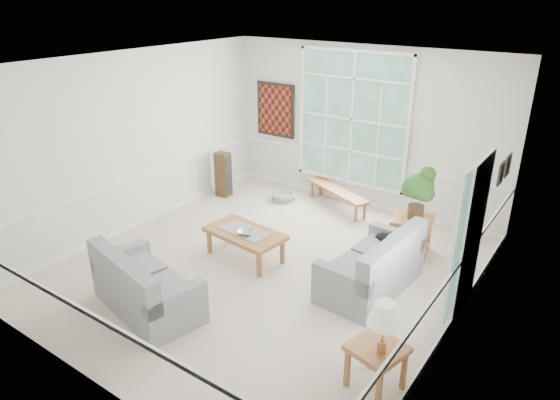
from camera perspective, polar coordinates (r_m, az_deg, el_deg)
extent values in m
cube|color=beige|center=(7.63, -1.49, -7.63)|extent=(5.50, 6.00, 0.01)
cube|color=white|center=(6.63, -1.77, 15.35)|extent=(5.50, 6.00, 0.02)
cube|color=silver|center=(9.45, 9.41, 8.09)|extent=(5.50, 0.02, 3.00)
cube|color=silver|center=(5.12, -22.20, -6.54)|extent=(5.50, 0.02, 3.00)
cube|color=silver|center=(8.83, -16.19, 6.44)|extent=(0.02, 6.00, 3.00)
cube|color=silver|center=(5.89, 20.42, -2.37)|extent=(0.02, 6.00, 3.00)
cube|color=white|center=(9.46, 8.26, 9.12)|extent=(2.30, 0.08, 2.40)
cube|color=white|center=(6.62, 20.99, -3.97)|extent=(0.08, 0.90, 2.10)
cube|color=white|center=(6.02, 19.52, -5.40)|extent=(0.08, 0.26, 1.90)
cube|color=#60170D|center=(10.35, -0.53, 10.26)|extent=(0.90, 0.06, 1.10)
cube|color=black|center=(7.48, 23.89, 2.83)|extent=(0.04, 0.26, 0.32)
cube|color=black|center=(7.86, 24.53, 3.62)|extent=(0.04, 0.26, 0.32)
cube|color=gray|center=(7.01, 10.36, -6.77)|extent=(0.96, 1.69, 0.89)
cube|color=gray|center=(6.72, -14.98, -8.81)|extent=(1.71, 1.14, 0.85)
cube|color=brown|center=(7.76, -4.00, -5.13)|extent=(1.30, 0.80, 0.46)
imported|color=#939398|center=(7.55, -3.93, -3.68)|extent=(0.36, 0.36, 0.07)
cube|color=brown|center=(9.59, 6.53, 0.15)|extent=(1.54, 0.90, 0.36)
cube|color=brown|center=(8.13, 14.75, -3.94)|extent=(0.72, 0.72, 0.61)
cube|color=brown|center=(5.54, 10.88, -18.20)|extent=(0.62, 0.62, 0.53)
cylinder|color=slate|center=(9.91, 0.39, 0.35)|extent=(0.55, 0.55, 0.14)
cube|color=#3E2C15|center=(10.07, -6.51, 2.91)|extent=(0.29, 0.23, 0.90)
ellipsoid|color=black|center=(7.47, 11.94, -4.25)|extent=(0.31, 0.22, 0.14)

